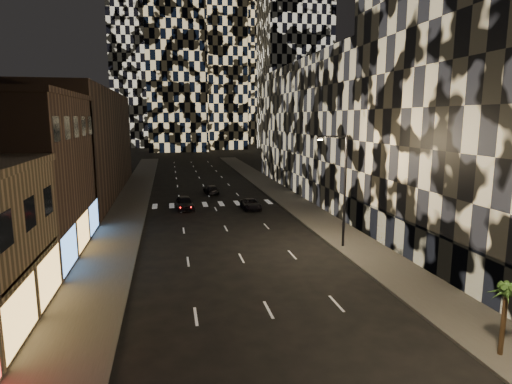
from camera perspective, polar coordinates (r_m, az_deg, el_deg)
name	(u,v)px	position (r m, az deg, el deg)	size (l,w,h in m)	color
sidewalk_left	(129,207)	(52.88, -16.60, -1.89)	(4.00, 120.00, 0.15)	#47443F
sidewalk_right	(291,200)	(54.78, 4.71, -1.11)	(4.00, 120.00, 0.15)	#47443F
curb_left	(147,206)	(52.73, -14.32, -1.82)	(0.20, 120.00, 0.15)	#4C4C47
curb_right	(275,201)	(54.24, 2.58, -1.20)	(0.20, 120.00, 0.15)	#4C4C47
retail_brown	(10,178)	(37.34, -30.00, 1.64)	(10.00, 15.00, 12.00)	#4B362A
retail_filler_left	(79,144)	(62.85, -22.53, 5.95)	(10.00, 40.00, 14.00)	#4B362A
midrise_base	(423,247)	(32.65, 21.43, -6.82)	(0.60, 25.00, 3.00)	#383838
midrise_filler_right	(345,128)	(63.78, 11.80, 8.34)	(16.00, 40.00, 18.00)	#232326
streetlight_far	(342,183)	(34.74, 11.43, 1.17)	(2.55, 0.25, 9.00)	black
car_dark_midlane	(185,203)	(50.17, -9.46, -1.42)	(1.83, 4.54, 1.55)	black
car_dark_oncoming	(211,190)	(59.94, -5.99, 0.33)	(1.68, 4.13, 1.20)	black
car_dark_rightlane	(251,204)	(49.59, -0.70, -1.63)	(1.98, 4.29, 1.19)	black
palm_tree	(506,296)	(21.90, 30.39, -11.83)	(1.68, 1.70, 3.33)	#47331E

